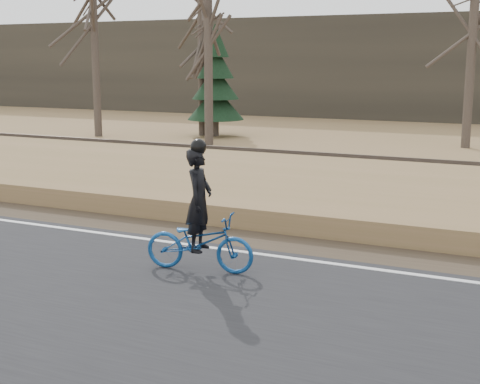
% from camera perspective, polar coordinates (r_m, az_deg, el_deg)
% --- Properties ---
extents(ground, '(120.00, 120.00, 0.00)m').
position_cam_1_polar(ground, '(13.21, -10.13, -4.23)').
color(ground, olive).
rests_on(ground, ground).
extents(road, '(120.00, 6.00, 0.06)m').
position_cam_1_polar(road, '(11.34, -17.43, -7.03)').
color(road, black).
rests_on(road, ground).
extents(edge_line, '(120.00, 0.12, 0.01)m').
position_cam_1_polar(edge_line, '(13.35, -9.64, -3.76)').
color(edge_line, silver).
rests_on(edge_line, road).
extents(shoulder, '(120.00, 1.60, 0.04)m').
position_cam_1_polar(shoulder, '(14.17, -7.35, -3.01)').
color(shoulder, '#473A2B').
rests_on(shoulder, ground).
extents(embankment, '(120.00, 5.00, 0.44)m').
position_cam_1_polar(embankment, '(16.67, -1.87, -0.05)').
color(embankment, olive).
rests_on(embankment, ground).
extents(ballast, '(120.00, 3.00, 0.45)m').
position_cam_1_polar(ballast, '(20.08, 3.04, 1.89)').
color(ballast, slate).
rests_on(ballast, ground).
extents(railroad, '(120.00, 2.40, 0.29)m').
position_cam_1_polar(railroad, '(20.03, 3.04, 2.75)').
color(railroad, black).
rests_on(railroad, ballast).
extents(treeline_backdrop, '(120.00, 4.00, 6.00)m').
position_cam_1_polar(treeline_backdrop, '(41.05, 14.85, 10.22)').
color(treeline_backdrop, '#383328').
rests_on(treeline_backdrop, ground).
extents(cyclist, '(1.91, 0.92, 2.19)m').
position_cam_1_polar(cyclist, '(10.95, -3.48, -3.25)').
color(cyclist, navy).
rests_on(cyclist, road).
extents(bare_tree_far_left, '(0.36, 0.36, 8.49)m').
position_cam_1_polar(bare_tree_far_left, '(31.41, -12.29, 12.40)').
color(bare_tree_far_left, '#4E4239').
rests_on(bare_tree_far_left, ground).
extents(bare_tree_left, '(0.36, 0.36, 8.65)m').
position_cam_1_polar(bare_tree_left, '(31.20, -3.30, 12.79)').
color(bare_tree_left, '#4E4239').
rests_on(bare_tree_left, ground).
extents(bare_tree_near_left, '(0.36, 0.36, 7.83)m').
position_cam_1_polar(bare_tree_near_left, '(27.62, -2.73, 12.14)').
color(bare_tree_near_left, '#4E4239').
rests_on(bare_tree_near_left, ground).
extents(bare_tree_center, '(0.36, 0.36, 9.31)m').
position_cam_1_polar(bare_tree_center, '(28.15, 19.27, 13.03)').
color(bare_tree_center, '#4E4239').
rests_on(bare_tree_center, ground).
extents(conifer, '(2.60, 2.60, 5.06)m').
position_cam_1_polar(conifer, '(30.81, -2.11, 9.23)').
color(conifer, '#4E4239').
rests_on(conifer, ground).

